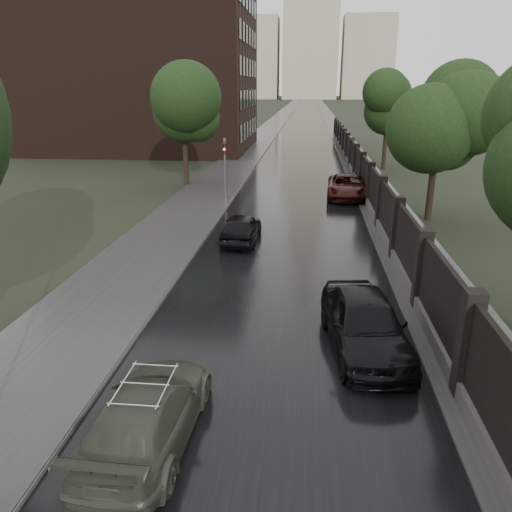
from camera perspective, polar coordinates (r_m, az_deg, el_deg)
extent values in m
cube|color=black|center=(195.74, 5.93, 16.69)|extent=(8.00, 420.00, 0.02)
cube|color=#2D2D2D|center=(195.86, 4.10, 16.76)|extent=(4.00, 420.00, 0.16)
cube|color=#2D2D2D|center=(195.80, 7.61, 16.64)|extent=(3.00, 420.00, 0.08)
cube|color=#383533|center=(38.40, 11.62, 8.35)|extent=(0.40, 75.00, 0.50)
cube|color=black|center=(38.20, 11.75, 10.19)|extent=(0.15, 75.00, 2.00)
cube|color=black|center=(75.92, 9.05, 14.35)|extent=(0.45, 0.45, 2.70)
cylinder|color=black|center=(36.91, -8.11, 12.33)|extent=(0.36, 0.36, 5.85)
sphere|color=black|center=(36.73, -8.28, 15.96)|extent=(4.25, 4.25, 4.25)
cylinder|color=black|center=(28.73, 19.60, 9.31)|extent=(0.36, 0.36, 5.53)
sphere|color=black|center=(28.49, 20.09, 13.68)|extent=(4.08, 4.08, 4.08)
cylinder|color=black|center=(46.30, 14.59, 13.01)|extent=(0.36, 0.36, 5.53)
sphere|color=black|center=(46.15, 14.82, 15.74)|extent=(4.08, 4.08, 4.08)
cylinder|color=#59595E|center=(31.52, -3.53, 8.77)|extent=(0.12, 0.12, 3.00)
imported|color=#59595E|center=(31.23, -3.61, 12.39)|extent=(0.16, 0.20, 1.00)
sphere|color=#FF0C0C|center=(31.10, -3.65, 12.08)|extent=(0.14, 0.14, 0.14)
cube|color=black|center=(60.68, -13.04, 21.23)|extent=(24.00, 18.00, 20.00)
cube|color=tan|center=(307.74, -0.22, 21.62)|extent=(28.00, 22.00, 44.00)
cube|color=tan|center=(307.57, 12.60, 21.21)|extent=(28.00, 22.00, 44.00)
cube|color=tan|center=(306.48, 6.25, 23.03)|extent=(30.00, 30.00, 60.00)
imported|color=#3E4235|center=(10.85, -12.30, -17.26)|extent=(2.02, 4.67, 1.34)
imported|color=black|center=(23.46, -1.71, 3.25)|extent=(1.71, 4.08, 1.38)
imported|color=black|center=(14.14, 12.35, -7.48)|extent=(2.57, 5.05, 1.65)
imported|color=black|center=(33.59, 10.34, 7.83)|extent=(2.76, 5.52, 1.50)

